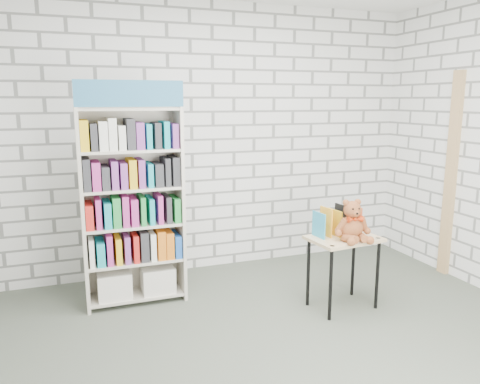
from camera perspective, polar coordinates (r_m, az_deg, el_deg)
name	(u,v)px	position (r m, az deg, el deg)	size (l,w,h in m)	color
ground	(296,355)	(3.60, 6.82, -19.15)	(4.50, 4.50, 0.00)	#484F43
room_shell	(302,104)	(3.11, 7.59, 10.58)	(4.52, 4.02, 2.81)	silver
bookshelf	(133,205)	(4.24, -12.96, -1.55)	(0.88, 0.34, 1.97)	beige
display_table	(344,247)	(4.19, 12.53, -6.58)	(0.64, 0.48, 0.64)	tan
table_books	(338,221)	(4.20, 11.83, -3.46)	(0.43, 0.23, 0.25)	teal
teddy_bear	(353,224)	(4.06, 13.57, -3.82)	(0.32, 0.30, 0.35)	brown
door_trim	(451,175)	(5.27, 24.31, 1.87)	(0.05, 0.12, 2.10)	tan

